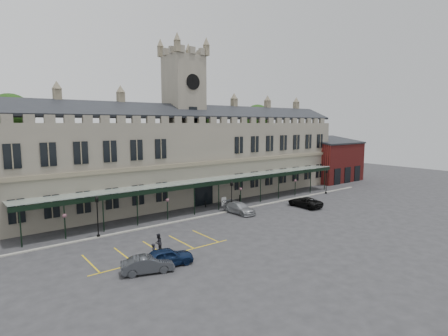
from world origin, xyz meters
TOP-DOWN VIEW (x-y plane):
  - ground at (0.00, 0.00)m, footprint 140.00×140.00m
  - station_building at (0.00, 15.91)m, footprint 60.00×10.36m
  - clock_tower at (0.00, 16.00)m, footprint 5.60×5.60m
  - canopy at (0.00, 7.46)m, footprint 50.00×4.10m
  - brick_annex at (34.00, 12.97)m, footprint 12.40×8.36m
  - kerb at (0.00, 5.50)m, footprint 60.00×0.40m
  - parking_markings at (-14.00, -1.50)m, footprint 16.00×6.00m
  - tree_behind_left at (-22.00, 25.00)m, footprint 6.00×6.00m
  - tree_behind_mid at (8.00, 25.00)m, footprint 6.00×6.00m
  - tree_behind_right at (24.00, 25.00)m, footprint 6.00×6.00m
  - lamp_post_left at (-17.16, 5.55)m, footprint 0.43×0.43m
  - lamp_post_mid at (0.51, 4.99)m, footprint 0.41×0.41m
  - lamp_post_right at (21.34, 4.92)m, footprint 0.40×0.40m
  - traffic_cone at (10.35, 2.53)m, footprint 0.41×0.41m
  - sign_board at (1.97, 8.58)m, footprint 0.76×0.15m
  - bollard_left at (-0.56, 9.58)m, footprint 0.16×0.16m
  - bollard_right at (6.07, 9.78)m, footprint 0.17×0.17m
  - car_left_a at (-15.00, -5.40)m, footprint 4.70×2.52m
  - car_left_b at (-16.93, -5.68)m, footprint 4.42×2.69m
  - car_taxi at (1.00, 4.02)m, footprint 2.34×5.17m
  - car_van at (10.80, 0.93)m, footprint 2.40×5.16m
  - person_a at (-15.62, -4.22)m, footprint 0.67×0.76m
  - person_b at (-14.09, -2.05)m, footprint 1.07×1.06m

SIDE VIEW (x-z plane):
  - ground at x=0.00m, z-range 0.00..0.00m
  - parking_markings at x=-14.00m, z-range -0.01..0.01m
  - kerb at x=0.00m, z-range 0.00..0.12m
  - traffic_cone at x=10.35m, z-range -0.01..0.64m
  - bollard_left at x=-0.56m, z-range 0.00..0.90m
  - bollard_right at x=6.07m, z-range 0.00..0.93m
  - sign_board at x=1.97m, z-range -0.02..1.28m
  - car_left_b at x=-16.93m, z-range 0.00..1.37m
  - car_van at x=10.80m, z-range 0.00..1.43m
  - car_taxi at x=1.00m, z-range 0.00..1.47m
  - car_left_a at x=-15.00m, z-range 0.00..1.52m
  - person_b at x=-14.09m, z-range 0.00..1.74m
  - person_a at x=-15.62m, z-range 0.00..1.75m
  - canopy at x=0.00m, z-range 0.25..4.55m
  - lamp_post_right at x=21.34m, z-range 0.39..4.60m
  - lamp_post_mid at x=0.51m, z-range 0.40..4.73m
  - lamp_post_left at x=-17.16m, z-range 0.42..4.92m
  - brick_annex at x=34.00m, z-range -0.46..8.77m
  - station_building at x=0.00m, z-range -2.18..15.12m
  - tree_behind_left at x=-22.00m, z-range 4.81..20.81m
  - tree_behind_mid at x=8.00m, z-range 4.81..20.81m
  - tree_behind_right at x=24.00m, z-range 4.81..20.81m
  - clock_tower at x=0.00m, z-range 0.71..25.51m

